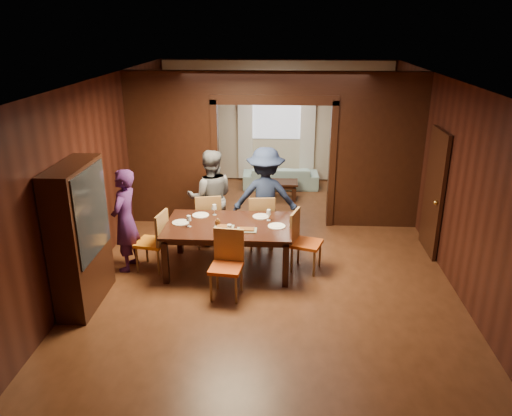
# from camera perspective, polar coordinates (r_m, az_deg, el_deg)

# --- Properties ---
(floor) EXTENTS (9.00, 9.00, 0.00)m
(floor) POSITION_cam_1_polar(r_m,az_deg,el_deg) (8.37, 1.62, -5.81)
(floor) COLOR #4C2915
(floor) RESTS_ON ground
(ceiling) EXTENTS (5.50, 9.00, 0.02)m
(ceiling) POSITION_cam_1_polar(r_m,az_deg,el_deg) (7.55, 1.85, 14.34)
(ceiling) COLOR silver
(ceiling) RESTS_ON room_walls
(room_walls) EXTENTS (5.52, 9.01, 2.90)m
(room_walls) POSITION_cam_1_polar(r_m,az_deg,el_deg) (9.64, 2.07, 7.28)
(room_walls) COLOR black
(room_walls) RESTS_ON floor
(person_purple) EXTENTS (0.47, 0.65, 1.64)m
(person_purple) POSITION_cam_1_polar(r_m,az_deg,el_deg) (8.00, -14.72, -1.38)
(person_purple) COLOR #441E58
(person_purple) RESTS_ON floor
(person_grey) EXTENTS (0.91, 0.76, 1.70)m
(person_grey) POSITION_cam_1_polar(r_m,az_deg,el_deg) (8.68, -5.20, 1.18)
(person_grey) COLOR #5C5E64
(person_grey) RESTS_ON floor
(person_navy) EXTENTS (1.14, 0.66, 1.75)m
(person_navy) POSITION_cam_1_polar(r_m,az_deg,el_deg) (8.59, 1.10, 1.24)
(person_navy) COLOR #1A2442
(person_navy) RESTS_ON floor
(sofa) EXTENTS (1.79, 0.76, 0.52)m
(sofa) POSITION_cam_1_polar(r_m,az_deg,el_deg) (11.86, 2.82, 3.57)
(sofa) COLOR #9CCCCC
(sofa) RESTS_ON floor
(serving_bowl) EXTENTS (0.29, 0.29, 0.07)m
(serving_bowl) POSITION_cam_1_polar(r_m,az_deg,el_deg) (7.85, -2.50, -1.30)
(serving_bowl) COLOR black
(serving_bowl) RESTS_ON dining_table
(dining_table) EXTENTS (1.95, 1.21, 0.76)m
(dining_table) POSITION_cam_1_polar(r_m,az_deg,el_deg) (7.91, -3.11, -4.43)
(dining_table) COLOR black
(dining_table) RESTS_ON floor
(coffee_table) EXTENTS (0.80, 0.50, 0.40)m
(coffee_table) POSITION_cam_1_polar(r_m,az_deg,el_deg) (11.10, 2.71, 2.06)
(coffee_table) COLOR black
(coffee_table) RESTS_ON floor
(chair_left) EXTENTS (0.51, 0.51, 0.97)m
(chair_left) POSITION_cam_1_polar(r_m,az_deg,el_deg) (8.02, -11.88, -3.66)
(chair_left) COLOR orange
(chair_left) RESTS_ON floor
(chair_right) EXTENTS (0.55, 0.55, 0.97)m
(chair_right) POSITION_cam_1_polar(r_m,az_deg,el_deg) (7.86, 5.80, -3.84)
(chair_right) COLOR #C54A12
(chair_right) RESTS_ON floor
(chair_far_l) EXTENTS (0.53, 0.53, 0.97)m
(chair_far_l) POSITION_cam_1_polar(r_m,az_deg,el_deg) (8.73, -5.50, -1.28)
(chair_far_l) COLOR orange
(chair_far_l) RESTS_ON floor
(chair_far_r) EXTENTS (0.48, 0.48, 0.97)m
(chair_far_r) POSITION_cam_1_polar(r_m,az_deg,el_deg) (8.62, 0.60, -1.46)
(chair_far_r) COLOR orange
(chair_far_r) RESTS_ON floor
(chair_near) EXTENTS (0.49, 0.49, 0.97)m
(chair_near) POSITION_cam_1_polar(r_m,az_deg,el_deg) (7.09, -3.45, -6.60)
(chair_near) COLOR #C74712
(chair_near) RESTS_ON floor
(hutch) EXTENTS (0.40, 1.20, 2.00)m
(hutch) POSITION_cam_1_polar(r_m,az_deg,el_deg) (7.13, -19.51, -3.10)
(hutch) COLOR black
(hutch) RESTS_ON floor
(door_right) EXTENTS (0.06, 0.90, 2.10)m
(door_right) POSITION_cam_1_polar(r_m,az_deg,el_deg) (8.79, 19.68, 1.67)
(door_right) COLOR black
(door_right) RESTS_ON floor
(window_far) EXTENTS (1.20, 0.03, 1.30)m
(window_far) POSITION_cam_1_polar(r_m,az_deg,el_deg) (12.11, 2.37, 10.94)
(window_far) COLOR silver
(window_far) RESTS_ON back_wall
(curtain_left) EXTENTS (0.35, 0.06, 2.40)m
(curtain_left) POSITION_cam_1_polar(r_m,az_deg,el_deg) (12.19, -1.23, 8.87)
(curtain_left) COLOR white
(curtain_left) RESTS_ON back_wall
(curtain_right) EXTENTS (0.35, 0.06, 2.40)m
(curtain_right) POSITION_cam_1_polar(r_m,az_deg,el_deg) (12.16, 5.92, 8.74)
(curtain_right) COLOR white
(curtain_right) RESTS_ON back_wall
(plate_left) EXTENTS (0.27, 0.27, 0.01)m
(plate_left) POSITION_cam_1_polar(r_m,az_deg,el_deg) (7.89, -8.60, -1.64)
(plate_left) COLOR silver
(plate_left) RESTS_ON dining_table
(plate_far_l) EXTENTS (0.27, 0.27, 0.01)m
(plate_far_l) POSITION_cam_1_polar(r_m,az_deg,el_deg) (8.14, -6.34, -0.81)
(plate_far_l) COLOR white
(plate_far_l) RESTS_ON dining_table
(plate_far_r) EXTENTS (0.27, 0.27, 0.01)m
(plate_far_r) POSITION_cam_1_polar(r_m,az_deg,el_deg) (8.04, 0.57, -0.97)
(plate_far_r) COLOR silver
(plate_far_r) RESTS_ON dining_table
(plate_right) EXTENTS (0.27, 0.27, 0.01)m
(plate_right) POSITION_cam_1_polar(r_m,az_deg,el_deg) (7.67, 2.37, -2.08)
(plate_right) COLOR white
(plate_right) RESTS_ON dining_table
(plate_near) EXTENTS (0.27, 0.27, 0.01)m
(plate_near) POSITION_cam_1_polar(r_m,az_deg,el_deg) (7.43, -3.58, -2.89)
(plate_near) COLOR silver
(plate_near) RESTS_ON dining_table
(platter_a) EXTENTS (0.30, 0.20, 0.04)m
(platter_a) POSITION_cam_1_polar(r_m,az_deg,el_deg) (7.62, -3.67, -2.16)
(platter_a) COLOR gray
(platter_a) RESTS_ON dining_table
(platter_b) EXTENTS (0.30, 0.20, 0.04)m
(platter_b) POSITION_cam_1_polar(r_m,az_deg,el_deg) (7.51, -1.06, -2.49)
(platter_b) COLOR gray
(platter_b) RESTS_ON dining_table
(wineglass_left) EXTENTS (0.08, 0.08, 0.18)m
(wineglass_left) POSITION_cam_1_polar(r_m,az_deg,el_deg) (7.70, -7.68, -1.51)
(wineglass_left) COLOR silver
(wineglass_left) RESTS_ON dining_table
(wineglass_far) EXTENTS (0.08, 0.08, 0.18)m
(wineglass_far) POSITION_cam_1_polar(r_m,az_deg,el_deg) (8.12, -4.77, -0.20)
(wineglass_far) COLOR silver
(wineglass_far) RESTS_ON dining_table
(wineglass_right) EXTENTS (0.08, 0.08, 0.18)m
(wineglass_right) POSITION_cam_1_polar(r_m,az_deg,el_deg) (7.87, 1.46, -0.81)
(wineglass_right) COLOR white
(wineglass_right) RESTS_ON dining_table
(tumbler) EXTENTS (0.07, 0.07, 0.14)m
(tumbler) POSITION_cam_1_polar(r_m,az_deg,el_deg) (7.40, -3.05, -2.42)
(tumbler) COLOR silver
(tumbler) RESTS_ON dining_table
(condiment_jar) EXTENTS (0.08, 0.08, 0.11)m
(condiment_jar) POSITION_cam_1_polar(r_m,az_deg,el_deg) (7.70, -4.40, -1.65)
(condiment_jar) COLOR #512E13
(condiment_jar) RESTS_ON dining_table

